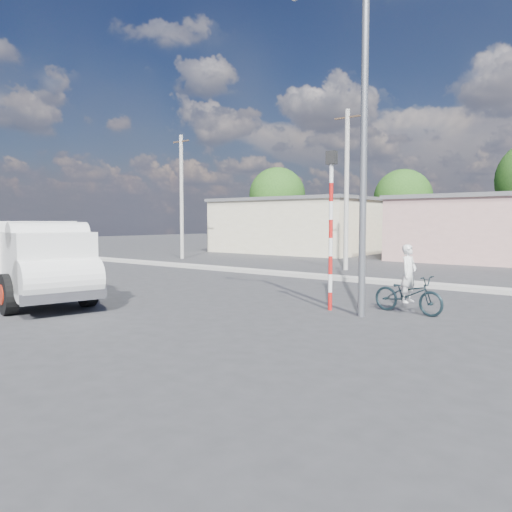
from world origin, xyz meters
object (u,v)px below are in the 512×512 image
Objects in this scene: bicycle at (408,294)px; traffic_pole at (331,216)px; truck at (33,258)px; streetlight at (358,122)px; cyclist at (408,285)px.

traffic_pole is (-1.87, -0.87, 2.08)m from bicycle.
truck is 10.11m from streetlight.
traffic_pole is 0.48× the size of streetlight.
streetlight is (8.46, 4.22, 3.60)m from truck.
streetlight reaches higher than traffic_pole.
truck is 4.08× the size of cyclist.
cyclist is 0.35× the size of traffic_pole.
truck is 10.85m from cyclist.
bicycle is at bearing 42.87° from truck.
streetlight is at bearing 148.31° from bicycle.
cyclist is at bearing 51.47° from streetlight.
truck is at bearing -148.99° from traffic_pole.
bicycle is 0.25m from cyclist.
cyclist is (9.39, 5.39, -0.59)m from truck.
bicycle is at bearing 0.00° from cyclist.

